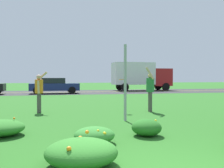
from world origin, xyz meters
name	(u,v)px	position (x,y,z in m)	size (l,w,h in m)	color
ground_plane	(77,104)	(0.00, 11.94, 0.00)	(120.00, 120.00, 0.00)	#26601E
highway_strip	(64,92)	(0.00, 23.87, 0.00)	(120.00, 8.38, 0.01)	#2D2D30
highway_center_stripe	(64,92)	(0.00, 23.87, 0.01)	(120.00, 0.16, 0.00)	yellow
daylily_clump_mid_right	(0,128)	(-2.79, 3.93, 0.20)	(1.22, 1.18, 0.45)	#2D7526
daylily_clump_mid_center	(81,152)	(-1.05, 1.14, 0.23)	(1.24, 1.21, 0.50)	#2D7526
daylily_clump_near_camera	(94,135)	(-0.58, 2.59, 0.19)	(0.92, 0.88, 0.38)	#337F2D
daylily_clump_mid_left	(146,127)	(0.85, 3.07, 0.21)	(0.76, 0.81, 0.42)	#23661E
sign_post_near_path	(125,83)	(0.98, 5.45, 1.31)	(0.07, 0.10, 2.62)	#93969B
person_thrower_orange_shirt	(39,90)	(-1.96, 8.39, 0.97)	(0.53, 0.52, 1.76)	orange
person_catcher_green_shirt	(150,89)	(2.72, 7.53, 1.01)	(0.45, 0.51, 1.94)	#287038
frisbee_orange	(122,79)	(1.53, 7.81, 1.40)	(0.25, 0.25, 0.03)	orange
car_navy_center_right	(54,86)	(-1.04, 21.99, 0.74)	(4.50, 2.00, 1.45)	navy
box_truck_red	(140,75)	(8.77, 25.76, 1.80)	(6.70, 2.46, 3.20)	maroon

